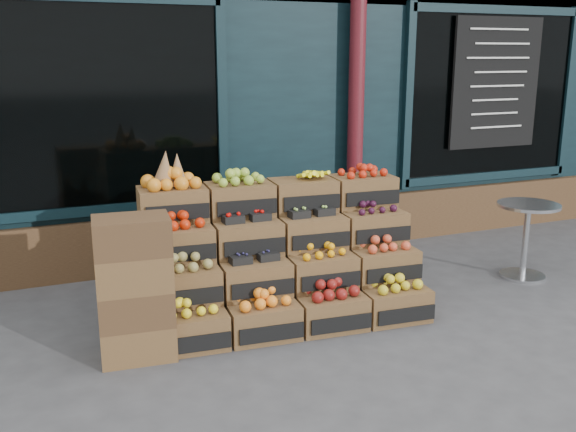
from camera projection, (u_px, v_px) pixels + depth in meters
name	position (u px, v px, depth m)	size (l,w,h in m)	color
ground	(342.00, 331.00, 5.38)	(60.00, 60.00, 0.00)	#404043
shop_facade	(185.00, 44.00, 9.37)	(12.00, 6.24, 4.80)	black
crate_display	(279.00, 263.00, 5.69)	(2.44, 1.33, 1.48)	brown
spare_crates	(135.00, 289.00, 4.79)	(0.59, 0.43, 1.10)	brown
bistro_table	(526.00, 232.00, 6.56)	(0.62, 0.62, 0.79)	#B8BBC0
shopkeeper	(84.00, 165.00, 6.86)	(0.81, 0.53, 2.21)	#154C25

